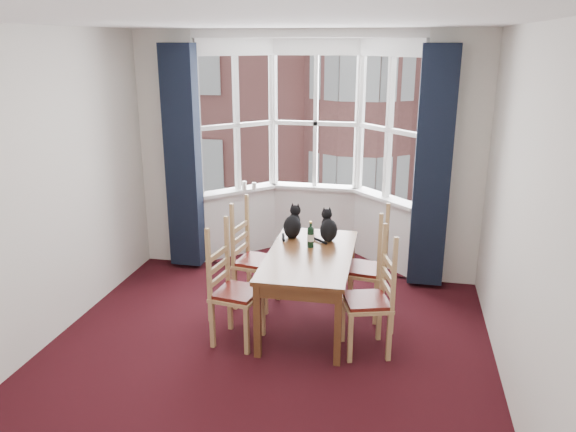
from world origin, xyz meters
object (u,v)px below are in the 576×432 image
(dining_table, at_px, (310,262))
(cat_right, at_px, (328,228))
(chair_left_far, at_px, (249,261))
(candle_short, at_px, (254,186))
(cat_left, at_px, (293,225))
(chair_right_near, at_px, (377,302))
(chair_left_near, at_px, (228,293))
(candle_tall, at_px, (244,185))
(chair_right_far, at_px, (373,272))
(wine_bottle, at_px, (311,236))

(dining_table, bearing_deg, cat_right, 73.89)
(chair_left_far, relative_size, candle_short, 10.14)
(cat_right, bearing_deg, cat_left, 175.63)
(cat_right, bearing_deg, chair_right_near, -55.65)
(chair_left_far, distance_m, cat_left, 0.61)
(chair_left_near, bearing_deg, candle_short, 98.59)
(candle_short, bearing_deg, cat_left, -59.63)
(chair_left_near, distance_m, chair_left_far, 0.78)
(dining_table, xyz_separation_m, cat_right, (0.12, 0.41, 0.21))
(chair_right_near, height_order, candle_tall, candle_tall)
(candle_tall, bearing_deg, chair_right_far, -39.02)
(chair_left_far, distance_m, chair_right_far, 1.29)
(cat_left, height_order, cat_right, cat_left)
(cat_right, relative_size, candle_tall, 3.14)
(cat_left, xyz_separation_m, candle_tall, (-0.87, 1.25, 0.06))
(chair_right_far, xyz_separation_m, cat_left, (-0.84, 0.14, 0.39))
(cat_right, xyz_separation_m, candle_tall, (-1.25, 1.28, 0.06))
(dining_table, bearing_deg, wine_bottle, 97.84)
(chair_left_far, relative_size, chair_right_near, 1.00)
(chair_left_far, bearing_deg, candle_short, 102.32)
(chair_left_near, xyz_separation_m, cat_right, (0.79, 0.87, 0.39))
(wine_bottle, bearing_deg, candle_short, 122.52)
(chair_right_far, distance_m, cat_left, 0.94)
(candle_tall, distance_m, candle_short, 0.13)
(chair_right_near, height_order, cat_left, cat_left)
(chair_right_near, bearing_deg, chair_right_far, 96.13)
(dining_table, distance_m, cat_right, 0.48)
(cat_right, height_order, candle_short, cat_right)
(dining_table, height_order, cat_right, cat_right)
(chair_right_near, height_order, candle_short, candle_short)
(chair_left_far, relative_size, wine_bottle, 3.49)
(cat_right, bearing_deg, dining_table, -106.11)
(cat_left, bearing_deg, wine_bottle, -48.19)
(chair_left_far, xyz_separation_m, cat_left, (0.44, 0.13, 0.39))
(chair_right_near, height_order, cat_right, cat_right)
(chair_left_near, distance_m, wine_bottle, 0.99)
(chair_right_far, distance_m, cat_right, 0.62)
(chair_left_near, xyz_separation_m, wine_bottle, (0.65, 0.65, 0.37))
(chair_left_near, bearing_deg, dining_table, 34.38)
(chair_left_near, distance_m, chair_right_far, 1.48)
(chair_left_near, bearing_deg, wine_bottle, 44.83)
(dining_table, relative_size, chair_left_far, 1.64)
(chair_right_far, bearing_deg, cat_left, 170.55)
(chair_left_far, height_order, cat_right, cat_right)
(cat_right, relative_size, wine_bottle, 1.29)
(cat_right, distance_m, candle_short, 1.72)
(chair_left_near, xyz_separation_m, cat_left, (0.42, 0.90, 0.39))
(candle_tall, bearing_deg, cat_right, -45.73)
(chair_left_near, height_order, cat_left, cat_left)
(chair_left_far, bearing_deg, wine_bottle, -10.91)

